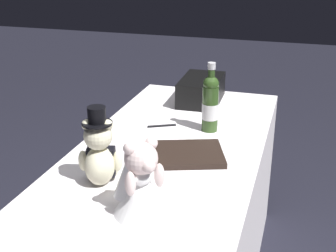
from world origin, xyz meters
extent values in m
cube|color=white|center=(0.00, 0.00, 0.37)|extent=(1.64, 0.72, 0.74)
ellipsoid|color=beige|center=(0.33, -0.14, 0.81)|extent=(0.11, 0.10, 0.14)
cube|color=black|center=(0.30, -0.15, 0.81)|extent=(0.07, 0.10, 0.10)
sphere|color=beige|center=(0.33, -0.14, 0.92)|extent=(0.09, 0.09, 0.09)
sphere|color=beige|center=(0.29, -0.15, 0.91)|extent=(0.04, 0.04, 0.04)
sphere|color=beige|center=(0.32, -0.11, 0.96)|extent=(0.04, 0.04, 0.04)
sphere|color=beige|center=(0.34, -0.17, 0.96)|extent=(0.04, 0.04, 0.04)
ellipsoid|color=beige|center=(0.30, -0.09, 0.82)|extent=(0.03, 0.03, 0.07)
ellipsoid|color=beige|center=(0.33, -0.20, 0.82)|extent=(0.03, 0.03, 0.07)
sphere|color=beige|center=(0.26, -0.12, 0.77)|extent=(0.05, 0.05, 0.05)
sphere|color=beige|center=(0.28, -0.18, 0.77)|extent=(0.05, 0.05, 0.05)
cylinder|color=black|center=(0.33, -0.14, 0.96)|extent=(0.10, 0.10, 0.01)
cylinder|color=black|center=(0.33, -0.14, 0.99)|extent=(0.06, 0.06, 0.05)
cone|color=white|center=(0.46, 0.06, 0.81)|extent=(0.17, 0.17, 0.14)
ellipsoid|color=white|center=(0.46, 0.06, 0.87)|extent=(0.08, 0.07, 0.06)
sphere|color=silver|center=(0.46, 0.06, 0.93)|extent=(0.10, 0.10, 0.10)
sphere|color=silver|center=(0.48, 0.09, 0.92)|extent=(0.04, 0.04, 0.04)
sphere|color=silver|center=(0.48, 0.03, 0.97)|extent=(0.04, 0.04, 0.04)
sphere|color=silver|center=(0.43, 0.08, 0.97)|extent=(0.04, 0.04, 0.04)
ellipsoid|color=silver|center=(0.51, 0.04, 0.87)|extent=(0.03, 0.03, 0.08)
ellipsoid|color=silver|center=(0.43, 0.11, 0.87)|extent=(0.03, 0.03, 0.08)
cone|color=white|center=(0.42, 0.02, 0.86)|extent=(0.20, 0.20, 0.16)
cylinder|color=#2C461C|center=(-0.24, 0.11, 0.84)|extent=(0.07, 0.07, 0.20)
sphere|color=#2C461C|center=(-0.24, 0.11, 0.95)|extent=(0.07, 0.07, 0.07)
cylinder|color=#2C461C|center=(-0.24, 0.11, 1.00)|extent=(0.03, 0.03, 0.08)
cylinder|color=silver|center=(-0.24, 0.11, 1.03)|extent=(0.03, 0.03, 0.03)
cylinder|color=silver|center=(-0.24, 0.11, 0.83)|extent=(0.07, 0.07, 0.07)
cylinder|color=black|center=(-0.22, -0.10, 0.75)|extent=(0.07, 0.12, 0.01)
cone|color=silver|center=(-0.25, -0.04, 0.75)|extent=(0.01, 0.02, 0.01)
cube|color=black|center=(-0.61, -0.01, 0.81)|extent=(0.33, 0.20, 0.12)
cube|color=#B7B7BF|center=(-0.62, -0.11, 0.81)|extent=(0.04, 0.01, 0.03)
cube|color=black|center=(0.04, 0.08, 0.76)|extent=(0.31, 0.34, 0.02)
camera|label=1|loc=(1.57, 0.48, 1.50)|focal=49.28mm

